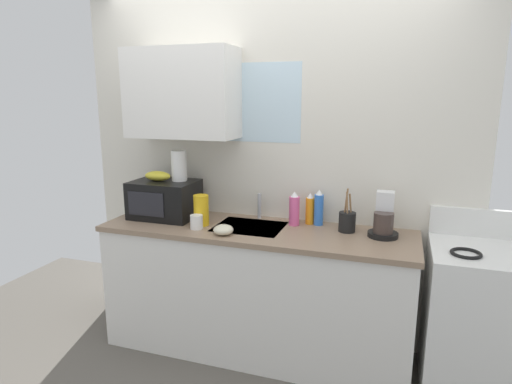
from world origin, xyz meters
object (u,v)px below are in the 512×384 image
dish_soap_bottle_pink (294,209)px  utensil_crock (347,221)px  microwave (165,199)px  paper_towel_roll (179,166)px  coffee_maker (384,220)px  dish_soap_bottle_orange (310,209)px  mug_white (196,222)px  stove_range (478,321)px  dish_soap_bottle_blue (319,208)px  small_bowl (223,230)px  banana_bunch (158,176)px  cereal_canister (201,210)px

dish_soap_bottle_pink → utensil_crock: utensil_crock is taller
microwave → paper_towel_roll: size_ratio=2.09×
coffee_maker → dish_soap_bottle_orange: coffee_maker is taller
microwave → mug_white: bearing=-28.5°
dish_soap_bottle_pink → dish_soap_bottle_orange: size_ratio=1.07×
stove_range → microwave: size_ratio=2.35×
paper_towel_roll → dish_soap_bottle_blue: size_ratio=0.88×
microwave → coffee_maker: (1.54, 0.06, -0.03)m
small_bowl → microwave: bearing=156.3°
stove_range → microwave: microwave is taller
dish_soap_bottle_pink → stove_range: bearing=-7.3°
banana_bunch → paper_towel_roll: 0.18m
banana_bunch → utensil_crock: bearing=2.9°
cereal_canister → small_bowl: (0.23, -0.15, -0.07)m
banana_bunch → mug_white: (0.40, -0.19, -0.26)m
stove_range → utensil_crock: bearing=171.8°
paper_towel_roll → dish_soap_bottle_blue: paper_towel_roll is taller
dish_soap_bottle_pink → dish_soap_bottle_orange: (0.10, 0.06, -0.01)m
dish_soap_bottle_blue → mug_white: size_ratio=2.62×
stove_range → dish_soap_bottle_pink: 1.31m
stove_range → microwave: bearing=178.8°
dish_soap_bottle_orange → small_bowl: 0.64m
microwave → mug_white: size_ratio=4.84×
banana_bunch → dish_soap_bottle_pink: 1.02m
dish_soap_bottle_blue → cereal_canister: 0.81m
banana_bunch → cereal_canister: 0.45m
paper_towel_roll → mug_white: 0.48m
microwave → small_bowl: size_ratio=3.54×
cereal_canister → coffee_maker: bearing=7.5°
cereal_canister → microwave: bearing=163.9°
utensil_crock → stove_range: bearing=-8.2°
banana_bunch → dish_soap_bottle_blue: (1.16, 0.16, -0.19)m
stove_range → coffee_maker: (-0.58, 0.10, 0.55)m
stove_range → small_bowl: bearing=-172.5°
banana_bunch → mug_white: bearing=-25.6°
dish_soap_bottle_pink → dish_soap_bottle_blue: 0.17m
dish_soap_bottle_pink → cereal_canister: size_ratio=1.12×
banana_bunch → small_bowl: bearing=-22.1°
dish_soap_bottle_orange → mug_white: dish_soap_bottle_orange is taller
microwave → dish_soap_bottle_pink: 0.95m
utensil_crock → small_bowl: utensil_crock is taller
stove_range → banana_bunch: (-2.17, 0.05, 0.75)m
stove_range → cereal_canister: cereal_canister is taller
mug_white → small_bowl: bearing=-15.3°
small_bowl → banana_bunch: bearing=157.9°
coffee_maker → cereal_canister: coffee_maker is taller
paper_towel_roll → utensil_crock: bearing=0.9°
paper_towel_roll → dish_soap_bottle_pink: (0.85, 0.05, -0.27)m
stove_range → cereal_canister: size_ratio=5.12×
paper_towel_roll → mug_white: bearing=-44.3°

